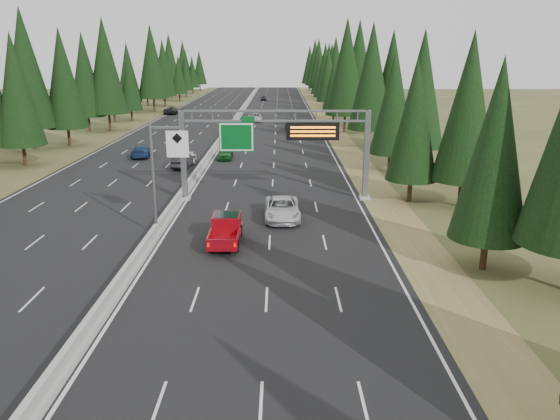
# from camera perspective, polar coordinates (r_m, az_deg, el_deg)

# --- Properties ---
(road) EXTENTS (32.00, 260.00, 0.08)m
(road) POSITION_cam_1_polar(r_m,az_deg,el_deg) (92.85, -5.47, 8.18)
(road) COLOR black
(road) RESTS_ON ground
(shoulder_right) EXTENTS (3.60, 260.00, 0.06)m
(shoulder_right) POSITION_cam_1_polar(r_m,az_deg,el_deg) (92.89, 5.64, 8.18)
(shoulder_right) COLOR olive
(shoulder_right) RESTS_ON ground
(shoulder_left) EXTENTS (3.60, 260.00, 0.06)m
(shoulder_left) POSITION_cam_1_polar(r_m,az_deg,el_deg) (96.16, -16.19, 7.89)
(shoulder_left) COLOR #434821
(shoulder_left) RESTS_ON ground
(median_barrier) EXTENTS (0.70, 260.00, 0.85)m
(median_barrier) POSITION_cam_1_polar(r_m,az_deg,el_deg) (92.80, -5.47, 8.41)
(median_barrier) COLOR #999893
(median_barrier) RESTS_ON road
(sign_gantry) EXTENTS (16.75, 0.98, 7.80)m
(sign_gantry) POSITION_cam_1_polar(r_m,az_deg,el_deg) (47.04, 0.24, 7.22)
(sign_gantry) COLOR slate
(sign_gantry) RESTS_ON road
(hov_sign_pole) EXTENTS (2.80, 0.50, 8.00)m
(hov_sign_pole) POSITION_cam_1_polar(r_m,az_deg,el_deg) (38.24, -12.30, 4.02)
(hov_sign_pole) COLOR slate
(hov_sign_pole) RESTS_ON road
(tree_row_right) EXTENTS (11.62, 240.64, 18.81)m
(tree_row_right) POSITION_cam_1_polar(r_m,az_deg,el_deg) (94.67, 8.37, 13.70)
(tree_row_right) COLOR black
(tree_row_right) RESTS_ON ground
(tree_row_left) EXTENTS (11.88, 239.45, 18.98)m
(tree_row_left) POSITION_cam_1_polar(r_m,az_deg,el_deg) (87.56, -21.24, 12.83)
(tree_row_left) COLOR black
(tree_row_left) RESTS_ON ground
(silver_minivan) EXTENTS (2.82, 5.88, 1.62)m
(silver_minivan) POSITION_cam_1_polar(r_m,az_deg,el_deg) (42.26, 0.23, 0.15)
(silver_minivan) COLOR silver
(silver_minivan) RESTS_ON road
(red_pickup) EXTENTS (1.97, 5.51, 1.80)m
(red_pickup) POSITION_cam_1_polar(r_m,az_deg,el_deg) (37.28, -5.64, -1.80)
(red_pickup) COLOR black
(red_pickup) RESTS_ON road
(car_ahead_green) EXTENTS (1.77, 4.31, 1.46)m
(car_ahead_green) POSITION_cam_1_polar(r_m,az_deg,el_deg) (67.56, -5.74, 5.96)
(car_ahead_green) COLOR #14581E
(car_ahead_green) RESTS_ON road
(car_ahead_dkred) EXTENTS (1.94, 4.49, 1.44)m
(car_ahead_dkred) POSITION_cam_1_polar(r_m,az_deg,el_deg) (92.79, 3.59, 8.69)
(car_ahead_dkred) COLOR #510B11
(car_ahead_dkred) RESTS_ON road
(car_ahead_dkgrey) EXTENTS (2.51, 5.59, 1.59)m
(car_ahead_dkgrey) POSITION_cam_1_polar(r_m,az_deg,el_deg) (93.18, 1.30, 8.80)
(car_ahead_dkgrey) COLOR black
(car_ahead_dkgrey) RESTS_ON road
(car_ahead_white) EXTENTS (3.03, 5.82, 1.57)m
(car_ahead_white) POSITION_cam_1_polar(r_m,az_deg,el_deg) (106.30, -2.63, 9.65)
(car_ahead_white) COLOR #B2B2B2
(car_ahead_white) RESTS_ON road
(car_ahead_far) EXTENTS (1.90, 4.07, 1.35)m
(car_ahead_far) POSITION_cam_1_polar(r_m,az_deg,el_deg) (156.45, -1.73, 11.61)
(car_ahead_far) COLOR black
(car_ahead_far) RESTS_ON road
(car_onc_near) EXTENTS (2.07, 4.91, 1.58)m
(car_onc_near) POSITION_cam_1_polar(r_m,az_deg,el_deg) (62.84, -10.08, 5.10)
(car_onc_near) COLOR black
(car_onc_near) RESTS_ON road
(car_onc_blue) EXTENTS (2.49, 5.43, 1.54)m
(car_onc_blue) POSITION_cam_1_polar(r_m,az_deg,el_deg) (70.56, -14.24, 6.01)
(car_onc_blue) COLOR navy
(car_onc_blue) RESTS_ON road
(car_onc_white) EXTENTS (1.98, 4.15, 1.37)m
(car_onc_white) POSITION_cam_1_polar(r_m,az_deg,el_deg) (65.87, -9.47, 5.53)
(car_onc_white) COLOR silver
(car_onc_white) RESTS_ON road
(car_onc_far) EXTENTS (3.24, 6.03, 1.61)m
(car_onc_far) POSITION_cam_1_polar(r_m,az_deg,el_deg) (122.25, -11.16, 10.20)
(car_onc_far) COLOR black
(car_onc_far) RESTS_ON road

